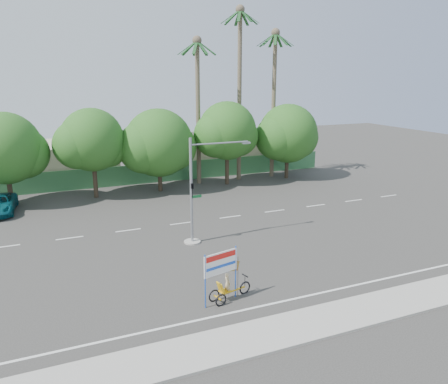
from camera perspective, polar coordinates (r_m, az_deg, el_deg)
name	(u,v)px	position (r m, az deg, el deg)	size (l,w,h in m)	color
ground	(253,259)	(26.83, 3.75, -8.72)	(120.00, 120.00, 0.00)	#33302D
sidewalk_near	(326,320)	(21.12, 13.18, -15.94)	(50.00, 2.40, 0.12)	gray
fence	(161,173)	(45.88, -8.25, 2.53)	(38.00, 0.08, 2.00)	#336B3D
building_left	(56,163)	(48.75, -21.13, 3.60)	(12.00, 8.00, 4.00)	#BCB395
building_right	(216,153)	(52.37, -1.03, 5.12)	(14.00, 8.00, 3.60)	#BCB395
tree_far_left	(4,151)	(40.50, -26.78, 4.84)	(7.14, 6.00, 7.96)	#473828
tree_left	(92,142)	(40.55, -16.91, 6.24)	(6.66, 5.60, 8.07)	#473828
tree_center	(158,145)	(41.66, -8.60, 6.11)	(7.62, 6.40, 7.85)	#473828
tree_right	(227,133)	(43.77, 0.35, 7.72)	(6.90, 5.80, 8.36)	#473828
tree_far_right	(287,135)	(47.01, 8.29, 7.34)	(7.38, 6.20, 7.94)	#473828
palm_tall	(240,79)	(45.62, 2.04, 14.59)	(3.73, 3.79, 17.45)	#70604C
palm_mid	(274,89)	(47.45, 6.54, 13.23)	(3.73, 3.79, 15.45)	#70604C
palm_short	(198,96)	(43.97, -3.44, 12.47)	(3.73, 3.79, 14.45)	#70604C
traffic_signal	(196,200)	(28.51, -3.69, -1.04)	(4.72, 1.10, 7.00)	gray
trike_billboard	(225,280)	(21.74, 0.16, -11.39)	(2.76, 1.03, 2.77)	black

